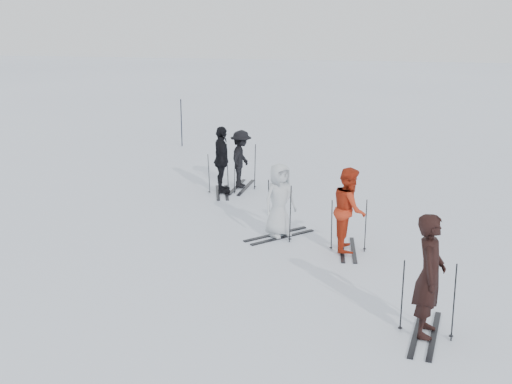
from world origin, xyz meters
TOP-DOWN VIEW (x-y plane):
  - ground at (0.00, 0.00)m, footprint 120.00×120.00m
  - skier_near_dark at (3.59, -2.97)m, footprint 0.54×0.75m
  - skier_red at (2.10, 0.48)m, footprint 0.77×0.93m
  - skier_grey at (0.52, 1.03)m, footprint 0.92×0.94m
  - skier_uphill_left at (-1.71, 4.22)m, footprint 0.75×1.16m
  - skier_uphill_far at (-1.33, 4.90)m, footprint 0.61×1.05m
  - skis_near_dark at (3.59, -2.97)m, footprint 1.80×1.10m
  - skis_red at (2.10, 0.48)m, footprint 1.66×1.03m
  - skis_grey at (0.52, 1.03)m, footprint 1.93×1.87m
  - skis_uphill_left at (-1.71, 4.22)m, footprint 1.77×1.28m
  - skis_uphill_far at (-1.33, 4.90)m, footprint 1.81×0.96m
  - piste_marker at (-5.02, 10.31)m, footprint 0.05×0.05m

SIDE VIEW (x-z plane):
  - ground at x=0.00m, z-range 0.00..0.00m
  - skis_red at x=2.10m, z-range 0.00..1.14m
  - skis_uphill_left at x=-1.71m, z-range 0.00..1.16m
  - skis_near_dark at x=3.59m, z-range 0.00..1.25m
  - skis_grey at x=0.52m, z-range 0.00..1.28m
  - skis_uphill_far at x=-1.33m, z-range 0.00..1.32m
  - skier_uphill_far at x=-1.33m, z-range 0.00..1.63m
  - skier_grey at x=0.52m, z-range 0.00..1.63m
  - skier_red at x=2.10m, z-range 0.00..1.75m
  - piste_marker at x=-5.02m, z-range 0.00..1.77m
  - skier_uphill_left at x=-1.71m, z-range 0.00..1.84m
  - skier_near_dark at x=3.59m, z-range 0.00..1.92m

